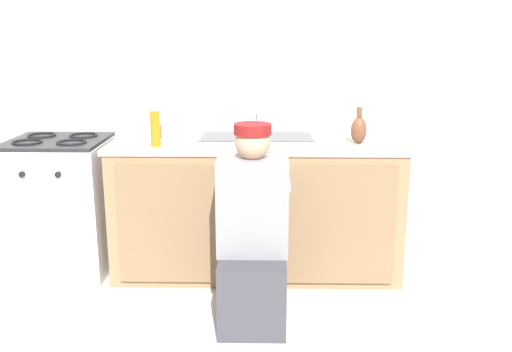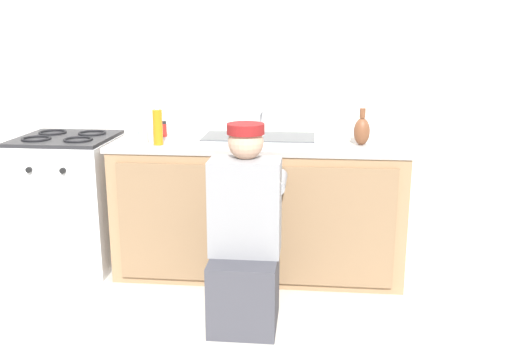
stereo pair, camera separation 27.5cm
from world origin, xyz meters
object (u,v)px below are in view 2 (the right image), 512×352
object	(u,v)px
plumber_person	(245,243)
water_glass	(143,135)
stove_range	(70,201)
vase_decorative	(362,131)
sink_double_basin	(259,139)
spice_bottle_red	(164,129)
soap_bottle_orange	(158,127)

from	to	relation	value
plumber_person	water_glass	distance (m)	1.05
stove_range	vase_decorative	world-z (taller)	vase_decorative
sink_double_basin	spice_bottle_red	world-z (taller)	sink_double_basin
soap_bottle_orange	spice_bottle_red	bearing A→B (deg)	97.62
sink_double_basin	spice_bottle_red	xyz separation A→B (m)	(-0.66, 0.12, 0.03)
plumber_person	vase_decorative	xyz separation A→B (m)	(0.65, 0.67, 0.51)
sink_double_basin	stove_range	distance (m)	1.37
stove_range	spice_bottle_red	distance (m)	0.81
plumber_person	spice_bottle_red	size ratio (longest dim) A/B	10.52
spice_bottle_red	vase_decorative	bearing A→B (deg)	-7.23
plumber_person	vase_decorative	bearing A→B (deg)	45.56
vase_decorative	water_glass	size ratio (longest dim) A/B	2.30
sink_double_basin	plumber_person	bearing A→B (deg)	-90.77
sink_double_basin	spice_bottle_red	size ratio (longest dim) A/B	7.62
sink_double_basin	plumber_person	xyz separation A→B (m)	(-0.01, -0.71, -0.44)
water_glass	soap_bottle_orange	bearing A→B (deg)	-22.29
spice_bottle_red	water_glass	size ratio (longest dim) A/B	1.05
spice_bottle_red	water_glass	distance (m)	0.25
stove_range	water_glass	distance (m)	0.76
soap_bottle_orange	vase_decorative	world-z (taller)	soap_bottle_orange
vase_decorative	water_glass	bearing A→B (deg)	-176.94
spice_bottle_red	plumber_person	bearing A→B (deg)	-52.17
plumber_person	spice_bottle_red	distance (m)	1.16
sink_double_basin	stove_range	xyz separation A→B (m)	(-1.30, -0.00, -0.45)
spice_bottle_red	water_glass	bearing A→B (deg)	-106.57
water_glass	vase_decorative	bearing A→B (deg)	3.06
sink_double_basin	soap_bottle_orange	distance (m)	0.65
stove_range	water_glass	xyz separation A→B (m)	(0.57, -0.11, 0.48)
sink_double_basin	plumber_person	world-z (taller)	plumber_person
sink_double_basin	water_glass	size ratio (longest dim) A/B	8.00
plumber_person	soap_bottle_orange	bearing A→B (deg)	137.92
spice_bottle_red	sink_double_basin	bearing A→B (deg)	-10.48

